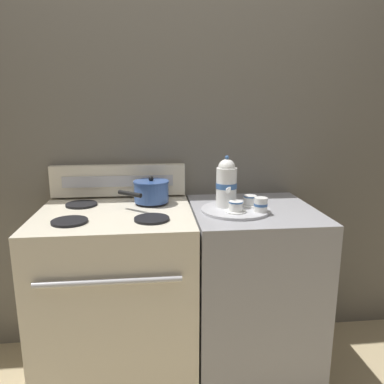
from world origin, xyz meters
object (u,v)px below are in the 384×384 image
at_px(serving_tray, 236,210).
at_px(creamer_jug, 261,205).
at_px(teapot, 226,183).
at_px(saucepan, 151,191).
at_px(stove, 118,296).
at_px(teacup_left, 250,201).
at_px(teacup_right, 236,207).

bearing_deg(serving_tray, creamer_jug, -31.79).
xyz_separation_m(serving_tray, teapot, (-0.04, 0.05, 0.13)).
bearing_deg(serving_tray, saucepan, 155.37).
bearing_deg(creamer_jug, teapot, 142.65).
bearing_deg(creamer_jug, serving_tray, 148.21).
xyz_separation_m(stove, saucepan, (0.18, 0.14, 0.51)).
height_order(teapot, teacup_left, teapot).
distance_m(serving_tray, teacup_right, 0.07).
xyz_separation_m(serving_tray, teacup_right, (-0.01, -0.06, 0.03)).
distance_m(stove, serving_tray, 0.74).
height_order(stove, serving_tray, serving_tray).
xyz_separation_m(stove, serving_tray, (0.59, -0.04, 0.45)).
height_order(stove, teapot, teapot).
relative_size(stove, teacup_left, 8.99).
distance_m(saucepan, creamer_jug, 0.58).
distance_m(stove, teacup_right, 0.76).
bearing_deg(stove, teacup_left, 0.03).
height_order(stove, saucepan, saucepan).
xyz_separation_m(saucepan, teapot, (0.37, -0.14, 0.06)).
distance_m(saucepan, teapot, 0.40).
relative_size(saucepan, teacup_right, 2.67).
bearing_deg(teapot, creamer_jug, -37.35).
distance_m(stove, teapot, 0.80).
height_order(stove, creamer_jug, creamer_jug).
bearing_deg(saucepan, serving_tray, -24.63).
distance_m(stove, saucepan, 0.56).
xyz_separation_m(teacup_left, teacup_right, (-0.10, -0.10, 0.00)).
distance_m(teacup_left, creamer_jug, 0.11).
relative_size(stove, creamer_jug, 13.29).
xyz_separation_m(saucepan, serving_tray, (0.41, -0.19, -0.06)).
height_order(teacup_right, creamer_jug, creamer_jug).
height_order(saucepan, teacup_right, saucepan).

